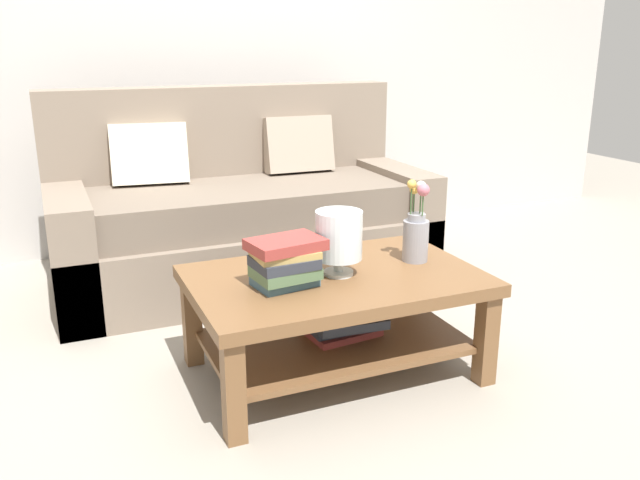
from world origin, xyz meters
TOP-DOWN VIEW (x-y plane):
  - ground_plane at (0.00, 0.00)m, footprint 10.00×10.00m
  - back_wall at (0.00, 1.65)m, footprint 6.40×0.12m
  - couch at (-0.11, 0.79)m, footprint 2.01×0.90m
  - coffee_table at (-0.09, -0.44)m, footprint 1.13×0.73m
  - book_stack_main at (-0.32, -0.49)m, footprint 0.29×0.22m
  - glass_hurricane_vase at (-0.08, -0.45)m, footprint 0.18×0.18m
  - flower_pitcher at (0.28, -0.42)m, footprint 0.11×0.12m

SIDE VIEW (x-z plane):
  - ground_plane at x=0.00m, z-range 0.00..0.00m
  - coffee_table at x=-0.09m, z-range 0.09..0.52m
  - couch at x=-0.11m, z-range -0.17..0.89m
  - book_stack_main at x=-0.32m, z-range 0.43..0.61m
  - flower_pitcher at x=0.28m, z-range 0.37..0.72m
  - glass_hurricane_vase at x=-0.08m, z-range 0.45..0.71m
  - back_wall at x=0.00m, z-range 0.00..2.70m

